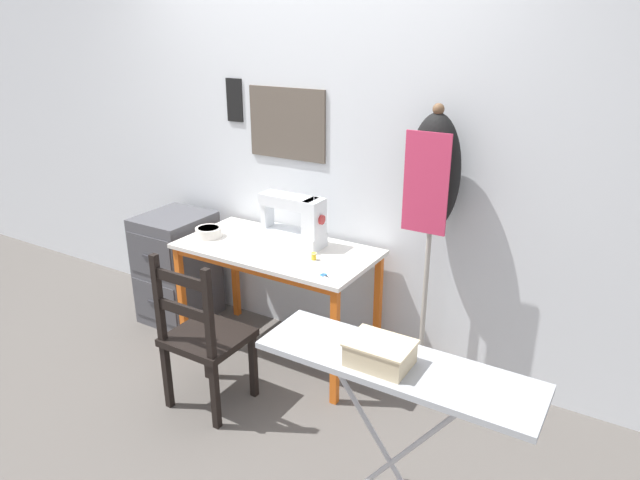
# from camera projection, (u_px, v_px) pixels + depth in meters

# --- Properties ---
(ground_plane) EXTENTS (14.00, 14.00, 0.00)m
(ground_plane) POSITION_uv_depth(u_px,v_px,m) (251.00, 376.00, 3.42)
(ground_plane) COLOR #5B5651
(wall_back) EXTENTS (10.00, 0.07, 2.55)m
(wall_back) POSITION_uv_depth(u_px,v_px,m) (309.00, 146.00, 3.50)
(wall_back) COLOR silver
(wall_back) RESTS_ON ground_plane
(sewing_table) EXTENTS (1.19, 0.61, 0.73)m
(sewing_table) POSITION_uv_depth(u_px,v_px,m) (275.00, 261.00, 3.42)
(sewing_table) COLOR silver
(sewing_table) RESTS_ON ground_plane
(sewing_machine) EXTENTS (0.42, 0.17, 0.32)m
(sewing_machine) POSITION_uv_depth(u_px,v_px,m) (295.00, 222.00, 3.39)
(sewing_machine) COLOR white
(sewing_machine) RESTS_ON sewing_table
(fabric_bowl) EXTENTS (0.16, 0.16, 0.06)m
(fabric_bowl) POSITION_uv_depth(u_px,v_px,m) (209.00, 232.00, 3.55)
(fabric_bowl) COLOR silver
(fabric_bowl) RESTS_ON sewing_table
(scissors) EXTENTS (0.13, 0.08, 0.01)m
(scissors) POSITION_uv_depth(u_px,v_px,m) (327.00, 277.00, 3.00)
(scissors) COLOR silver
(scissors) RESTS_ON sewing_table
(thread_spool_near_machine) EXTENTS (0.04, 0.04, 0.04)m
(thread_spool_near_machine) POSITION_uv_depth(u_px,v_px,m) (314.00, 256.00, 3.21)
(thread_spool_near_machine) COLOR yellow
(thread_spool_near_machine) RESTS_ON sewing_table
(wooden_chair) EXTENTS (0.40, 0.38, 0.91)m
(wooden_chair) POSITION_uv_depth(u_px,v_px,m) (204.00, 337.00, 3.02)
(wooden_chair) COLOR black
(wooden_chair) RESTS_ON ground_plane
(filing_cabinet) EXTENTS (0.42, 0.49, 0.76)m
(filing_cabinet) POSITION_uv_depth(u_px,v_px,m) (177.00, 267.00, 3.98)
(filing_cabinet) COLOR #4C4C51
(filing_cabinet) RESTS_ON ground_plane
(dress_form) EXTENTS (0.32, 0.32, 1.61)m
(dress_form) POSITION_uv_depth(u_px,v_px,m) (432.00, 193.00, 2.99)
(dress_form) COLOR #846647
(dress_form) RESTS_ON ground_plane
(ironing_board) EXTENTS (1.01, 0.30, 0.87)m
(ironing_board) POSITION_uv_depth(u_px,v_px,m) (396.00, 376.00, 2.02)
(ironing_board) COLOR #ADB2B7
(ironing_board) RESTS_ON ground_plane
(storage_box) EXTENTS (0.22, 0.17, 0.09)m
(storage_box) POSITION_uv_depth(u_px,v_px,m) (380.00, 353.00, 1.98)
(storage_box) COLOR beige
(storage_box) RESTS_ON ironing_board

